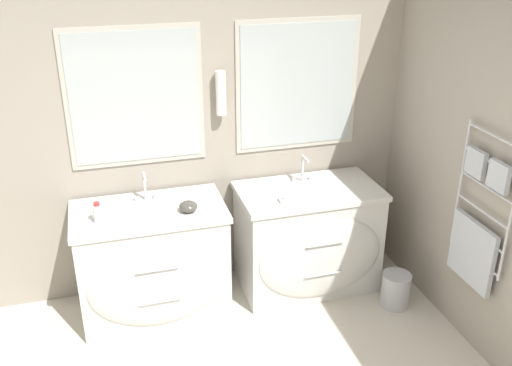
# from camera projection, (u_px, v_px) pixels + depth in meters

# --- Properties ---
(wall_back) EXTENTS (5.31, 0.16, 2.60)m
(wall_back) POSITION_uv_depth(u_px,v_px,m) (172.00, 130.00, 4.28)
(wall_back) COLOR #9E9384
(wall_back) RESTS_ON ground_plane
(wall_right) EXTENTS (0.13, 4.21, 2.60)m
(wall_right) POSITION_uv_depth(u_px,v_px,m) (486.00, 165.00, 3.70)
(wall_right) COLOR #9E9384
(wall_right) RESTS_ON ground_plane
(vanity_left) EXTENTS (1.10, 0.69, 0.86)m
(vanity_left) POSITION_uv_depth(u_px,v_px,m) (153.00, 262.00, 4.22)
(vanity_left) COLOR silver
(vanity_left) RESTS_ON ground_plane
(vanity_right) EXTENTS (1.10, 0.69, 0.86)m
(vanity_right) POSITION_uv_depth(u_px,v_px,m) (309.00, 239.00, 4.53)
(vanity_right) COLOR silver
(vanity_right) RESTS_ON ground_plane
(faucet_left) EXTENTS (0.17, 0.14, 0.22)m
(faucet_left) POSITION_uv_depth(u_px,v_px,m) (145.00, 187.00, 4.17)
(faucet_left) COLOR silver
(faucet_left) RESTS_ON vanity_left
(faucet_right) EXTENTS (0.17, 0.14, 0.22)m
(faucet_right) POSITION_uv_depth(u_px,v_px,m) (303.00, 169.00, 4.48)
(faucet_right) COLOR silver
(faucet_right) RESTS_ON vanity_right
(toiletry_bottle) EXTENTS (0.06, 0.06, 0.15)m
(toiletry_bottle) POSITION_uv_depth(u_px,v_px,m) (98.00, 213.00, 3.88)
(toiletry_bottle) COLOR silver
(toiletry_bottle) RESTS_ON vanity_left
(amenity_bowl) EXTENTS (0.13, 0.13, 0.08)m
(amenity_bowl) POSITION_uv_depth(u_px,v_px,m) (188.00, 207.00, 4.03)
(amenity_bowl) COLOR #4C4742
(amenity_bowl) RESTS_ON vanity_left
(soap_dish) EXTENTS (0.11, 0.08, 0.04)m
(soap_dish) POSITION_uv_depth(u_px,v_px,m) (286.00, 199.00, 4.19)
(soap_dish) COLOR white
(soap_dish) RESTS_ON vanity_right
(waste_bin) EXTENTS (0.22, 0.22, 0.28)m
(waste_bin) POSITION_uv_depth(u_px,v_px,m) (396.00, 289.00, 4.41)
(waste_bin) COLOR #B7B7BC
(waste_bin) RESTS_ON ground_plane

